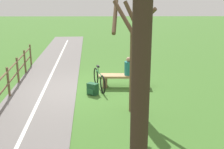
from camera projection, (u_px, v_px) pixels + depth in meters
name	position (u px, v px, depth m)	size (l,w,h in m)	color
ground_plane	(78.00, 90.00, 10.01)	(80.00, 80.00, 0.00)	#3D6B28
paved_path	(17.00, 148.00, 6.14)	(2.37, 36.00, 0.02)	#66605E
path_centre_line	(16.00, 148.00, 6.14)	(0.10, 32.00, 0.00)	silver
bench	(124.00, 78.00, 10.29)	(1.88, 0.53, 0.46)	#A88456
person_seated	(128.00, 67.00, 10.17)	(0.31, 0.31, 0.68)	#1E6B66
bicycle	(99.00, 80.00, 10.07)	(0.49, 1.69, 0.84)	black
backpack	(93.00, 89.00, 9.50)	(0.42, 0.39, 0.41)	#1E4C2D
tree_far_left	(134.00, 61.00, 7.77)	(1.26, 1.31, 3.32)	brown
tree_by_path	(138.00, 93.00, 3.76)	(1.23, 1.22, 4.21)	#38281E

